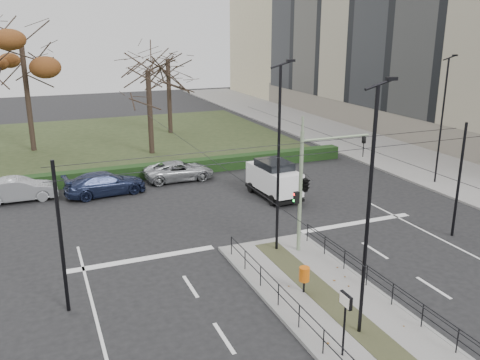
% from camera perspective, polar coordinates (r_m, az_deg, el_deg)
% --- Properties ---
extents(ground, '(140.00, 140.00, 0.00)m').
position_cam_1_polar(ground, '(22.01, 8.04, -11.82)').
color(ground, black).
rests_on(ground, ground).
extents(median_island, '(4.40, 15.00, 0.14)m').
position_cam_1_polar(median_island, '(20.17, 11.74, -14.68)').
color(median_island, slate).
rests_on(median_island, ground).
extents(sidewalk_east, '(8.00, 90.00, 0.14)m').
position_cam_1_polar(sidewalk_east, '(48.79, 13.37, 4.04)').
color(sidewalk_east, slate).
rests_on(sidewalk_east, ground).
extents(park, '(38.00, 26.00, 0.10)m').
position_cam_1_polar(park, '(49.79, -17.27, 3.97)').
color(park, '#232E17').
rests_on(park, ground).
extents(hedge, '(38.00, 1.00, 1.00)m').
position_cam_1_polar(hedge, '(36.74, -15.20, 0.45)').
color(hedge, black).
rests_on(hedge, ground).
extents(apartment_block, '(13.09, 52.10, 21.64)m').
position_cam_1_polar(apartment_block, '(55.55, 21.62, 15.61)').
color(apartment_block, '#C8BB90').
rests_on(apartment_block, ground).
extents(median_railing, '(4.14, 13.24, 0.92)m').
position_cam_1_polar(median_railing, '(19.64, 12.06, -12.56)').
color(median_railing, black).
rests_on(median_railing, median_island).
extents(catenary, '(20.00, 34.00, 6.00)m').
position_cam_1_polar(catenary, '(21.92, 6.28, -2.10)').
color(catenary, black).
rests_on(catenary, ground).
extents(traffic_light, '(3.97, 2.28, 5.84)m').
position_cam_1_polar(traffic_light, '(23.92, 7.53, -0.22)').
color(traffic_light, gray).
rests_on(traffic_light, median_island).
extents(litter_bin, '(0.43, 0.43, 1.10)m').
position_cam_1_polar(litter_bin, '(20.95, 7.23, -10.48)').
color(litter_bin, black).
rests_on(litter_bin, median_island).
extents(info_panel, '(0.13, 0.59, 2.25)m').
position_cam_1_polar(info_panel, '(17.03, 11.75, -13.84)').
color(info_panel, black).
rests_on(info_panel, median_island).
extents(streetlamp_median_near, '(0.74, 0.15, 8.88)m').
position_cam_1_polar(streetlamp_median_near, '(17.25, 14.26, -3.51)').
color(streetlamp_median_near, black).
rests_on(streetlamp_median_near, median_island).
extents(streetlamp_median_far, '(0.75, 0.15, 8.98)m').
position_cam_1_polar(streetlamp_median_far, '(23.44, 4.39, 2.50)').
color(streetlamp_median_far, black).
rests_on(streetlamp_median_far, median_island).
extents(streetlamp_sidewalk, '(0.72, 0.15, 8.62)m').
position_cam_1_polar(streetlamp_sidewalk, '(36.95, 21.75, 6.35)').
color(streetlamp_sidewalk, black).
rests_on(streetlamp_sidewalk, sidewalk_east).
extents(parked_car_second, '(4.56, 1.59, 1.50)m').
position_cam_1_polar(parked_car_second, '(34.56, -23.56, -0.98)').
color(parked_car_second, '#A2A5A9').
rests_on(parked_car_second, ground).
extents(parked_car_third, '(5.38, 2.68, 1.50)m').
position_cam_1_polar(parked_car_third, '(34.04, -14.89, -0.38)').
color(parked_car_third, '#1C2543').
rests_on(parked_car_third, ground).
extents(parked_car_fourth, '(4.93, 2.31, 1.36)m').
position_cam_1_polar(parked_car_fourth, '(36.32, -6.84, 1.04)').
color(parked_car_fourth, '#A2A5A9').
rests_on(parked_car_fourth, ground).
extents(white_van, '(2.25, 4.54, 2.38)m').
position_cam_1_polar(white_van, '(32.42, 3.82, 0.22)').
color(white_van, white).
rests_on(white_van, ground).
extents(rust_tree, '(7.80, 7.80, 12.44)m').
position_cam_1_polar(rust_tree, '(47.05, -23.42, 14.36)').
color(rust_tree, black).
rests_on(rust_tree, park).
extents(bare_tree_center, '(6.55, 6.55, 9.76)m').
position_cam_1_polar(bare_tree_center, '(51.75, -8.10, 12.70)').
color(bare_tree_center, black).
rests_on(bare_tree_center, park).
extents(bare_tree_near, '(5.54, 5.54, 9.24)m').
position_cam_1_polar(bare_tree_near, '(43.26, -10.28, 11.33)').
color(bare_tree_near, black).
rests_on(bare_tree_near, park).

